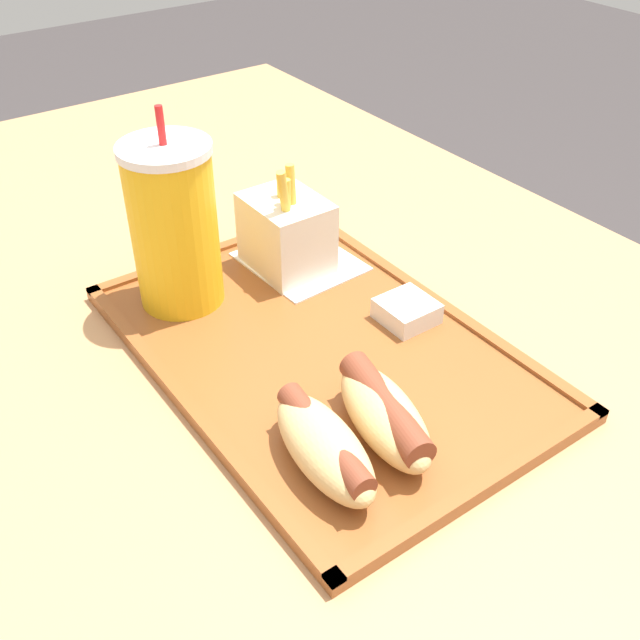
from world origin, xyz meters
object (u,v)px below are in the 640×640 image
hot_dog_near (383,415)px  fries_carton (286,233)px  sauce_cup_mayo (407,310)px  hot_dog_far (324,446)px  soda_cup (174,226)px

hot_dog_near → fries_carton: size_ratio=1.06×
hot_dog_near → sauce_cup_mayo: hot_dog_near is taller
hot_dog_far → hot_dog_near: size_ratio=0.98×
hot_dog_near → sauce_cup_mayo: bearing=-47.8°
soda_cup → hot_dog_far: bearing=176.2°
hot_dog_far → fries_carton: bearing=-28.0°
hot_dog_far → sauce_cup_mayo: bearing=-58.4°
sauce_cup_mayo → hot_dog_far: bearing=121.6°
soda_cup → hot_dog_near: soda_cup is taller
soda_cup → fries_carton: bearing=-95.7°
hot_dog_far → fries_carton: size_ratio=1.04×
fries_carton → hot_dog_far: bearing=152.0°
soda_cup → fries_carton: 0.12m
hot_dog_near → sauce_cup_mayo: (0.11, -0.12, -0.01)m
hot_dog_far → fries_carton: 0.29m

